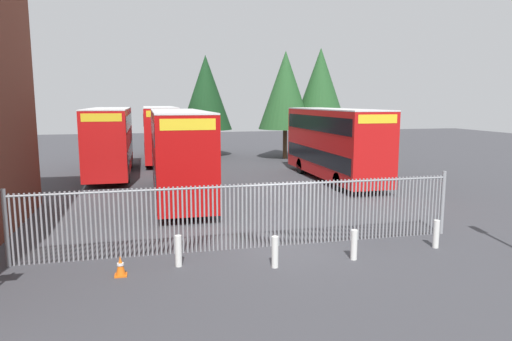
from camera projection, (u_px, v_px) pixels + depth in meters
ground_plane at (238, 198)px, 23.37m from camera, size 100.00×100.00×0.00m
palisade_fence at (249, 214)px, 15.22m from camera, size 14.83×0.14×2.35m
double_decker_bus_near_gate at (179, 151)px, 22.89m from camera, size 2.54×10.81×4.42m
double_decker_bus_behind_fence_left at (334, 141)px, 28.23m from camera, size 2.54×10.81×4.42m
double_decker_bus_behind_fence_right at (110, 139)px, 30.20m from camera, size 2.54×10.81×4.42m
double_decker_bus_far_back at (160, 131)px, 37.45m from camera, size 2.54×10.81×4.42m
bollard_near_left at (178, 251)px, 13.62m from camera, size 0.20×0.20×0.95m
bollard_center_front at (275, 252)px, 13.53m from camera, size 0.20×0.20×0.95m
bollard_near_right at (354, 245)px, 14.20m from camera, size 0.20×0.20×0.95m
bollard_far_right at (436, 234)px, 15.36m from camera, size 0.20×0.20×0.95m
traffic_cone_by_gate at (120, 266)px, 12.90m from camera, size 0.34×0.34×0.59m
tree_tall_back at (320, 89)px, 39.37m from camera, size 4.85×4.85×9.36m
tree_short_side at (206, 93)px, 40.12m from camera, size 4.51×4.51×8.83m
tree_mid_row at (285, 90)px, 38.41m from camera, size 4.53×4.53×9.01m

